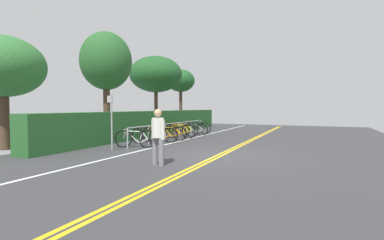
# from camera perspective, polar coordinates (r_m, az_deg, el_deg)

# --- Properties ---
(ground_plane) EXTENTS (34.98, 13.34, 0.05)m
(ground_plane) POSITION_cam_1_polar(r_m,az_deg,el_deg) (9.39, 5.38, -7.42)
(ground_plane) COLOR #353538
(centre_line_yellow_inner) EXTENTS (31.48, 0.10, 0.00)m
(centre_line_yellow_inner) POSITION_cam_1_polar(r_m,az_deg,el_deg) (9.36, 5.84, -7.28)
(centre_line_yellow_inner) COLOR gold
(centre_line_yellow_inner) RESTS_ON ground_plane
(centre_line_yellow_outer) EXTENTS (31.48, 0.10, 0.00)m
(centre_line_yellow_outer) POSITION_cam_1_polar(r_m,az_deg,el_deg) (9.41, 4.91, -7.22)
(centre_line_yellow_outer) COLOR gold
(centre_line_yellow_outer) RESTS_ON ground_plane
(bike_lane_stripe_white) EXTENTS (31.48, 0.12, 0.00)m
(bike_lane_stripe_white) POSITION_cam_1_polar(r_m,az_deg,el_deg) (10.73, -10.01, -6.04)
(bike_lane_stripe_white) COLOR white
(bike_lane_stripe_white) RESTS_ON ground_plane
(bike_rack) EXTENTS (7.43, 0.05, 0.82)m
(bike_rack) POSITION_cam_1_polar(r_m,az_deg,el_deg) (14.24, -3.92, -1.40)
(bike_rack) COLOR #9EA0A5
(bike_rack) RESTS_ON ground_plane
(bicycle_0) EXTENTS (0.63, 1.68, 0.75)m
(bicycle_0) POSITION_cam_1_polar(r_m,az_deg,el_deg) (11.49, -11.38, -3.72)
(bicycle_0) COLOR black
(bicycle_0) RESTS_ON ground_plane
(bicycle_1) EXTENTS (0.54, 1.77, 0.72)m
(bicycle_1) POSITION_cam_1_polar(r_m,az_deg,el_deg) (12.42, -9.39, -3.30)
(bicycle_1) COLOR black
(bicycle_1) RESTS_ON ground_plane
(bicycle_2) EXTENTS (0.46, 1.80, 0.73)m
(bicycle_2) POSITION_cam_1_polar(r_m,az_deg,el_deg) (13.08, -6.59, -2.96)
(bicycle_2) COLOR black
(bicycle_2) RESTS_ON ground_plane
(bicycle_3) EXTENTS (0.46, 1.74, 0.73)m
(bicycle_3) POSITION_cam_1_polar(r_m,az_deg,el_deg) (13.78, -4.49, -2.69)
(bicycle_3) COLOR black
(bicycle_3) RESTS_ON ground_plane
(bicycle_4) EXTENTS (0.46, 1.73, 0.78)m
(bicycle_4) POSITION_cam_1_polar(r_m,az_deg,el_deg) (14.64, -2.52, -2.26)
(bicycle_4) COLOR black
(bicycle_4) RESTS_ON ground_plane
(bicycle_5) EXTENTS (0.46, 1.77, 0.76)m
(bicycle_5) POSITION_cam_1_polar(r_m,az_deg,el_deg) (15.57, -1.81, -2.01)
(bicycle_5) COLOR black
(bicycle_5) RESTS_ON ground_plane
(bicycle_6) EXTENTS (0.50, 1.72, 0.70)m
(bicycle_6) POSITION_cam_1_polar(r_m,az_deg,el_deg) (16.24, 0.25, -1.92)
(bicycle_6) COLOR black
(bicycle_6) RESTS_ON ground_plane
(bicycle_7) EXTENTS (0.46, 1.82, 0.75)m
(bicycle_7) POSITION_cam_1_polar(r_m,az_deg,el_deg) (17.23, 1.05, -1.59)
(bicycle_7) COLOR black
(bicycle_7) RESTS_ON ground_plane
(pedestrian) EXTENTS (0.32, 0.47, 1.56)m
(pedestrian) POSITION_cam_1_polar(r_m,az_deg,el_deg) (7.78, -6.91, -2.73)
(pedestrian) COLOR slate
(pedestrian) RESTS_ON ground_plane
(sign_post_near) EXTENTS (0.36, 0.07, 2.08)m
(sign_post_near) POSITION_cam_1_polar(r_m,az_deg,el_deg) (10.79, -15.97, 0.67)
(sign_post_near) COLOR gray
(sign_post_near) RESTS_ON ground_plane
(hedge_backdrop) EXTENTS (16.38, 0.87, 1.40)m
(hedge_backdrop) POSITION_cam_1_polar(r_m,az_deg,el_deg) (16.50, -7.36, -0.58)
(hedge_backdrop) COLOR #235626
(hedge_backdrop) RESTS_ON ground_plane
(tree_near_left) EXTENTS (3.01, 3.01, 4.27)m
(tree_near_left) POSITION_cam_1_polar(r_m,az_deg,el_deg) (12.80, -33.99, 8.87)
(tree_near_left) COLOR #473323
(tree_near_left) RESTS_ON ground_plane
(tree_mid) EXTENTS (2.58, 2.58, 5.41)m
(tree_mid) POSITION_cam_1_polar(r_m,az_deg,el_deg) (15.18, -17.01, 11.20)
(tree_mid) COLOR #473323
(tree_mid) RESTS_ON ground_plane
(tree_far_right) EXTENTS (3.55, 3.55, 5.05)m
(tree_far_right) POSITION_cam_1_polar(r_m,az_deg,el_deg) (19.48, -7.34, 9.11)
(tree_far_right) COLOR #473323
(tree_far_right) RESTS_ON ground_plane
(tree_extra) EXTENTS (2.28, 2.28, 4.66)m
(tree_extra) POSITION_cam_1_polar(r_m,az_deg,el_deg) (22.96, -2.32, 7.84)
(tree_extra) COLOR #473323
(tree_extra) RESTS_ON ground_plane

